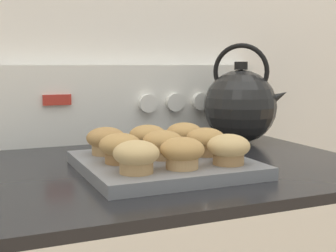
% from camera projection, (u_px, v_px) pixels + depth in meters
% --- Properties ---
extents(wall_back, '(8.00, 0.05, 2.40)m').
position_uv_depth(wall_back, '(115.00, 31.00, 1.23)').
color(wall_back, white).
rests_on(wall_back, ground_plane).
extents(control_panel, '(0.76, 0.07, 0.20)m').
position_uv_depth(control_panel, '(123.00, 103.00, 1.21)').
color(control_panel, white).
rests_on(control_panel, stove_range).
extents(muffin_pan, '(0.30, 0.30, 0.02)m').
position_uv_depth(muffin_pan, '(163.00, 164.00, 0.88)').
color(muffin_pan, slate).
rests_on(muffin_pan, stove_range).
extents(muffin_r0_c0, '(0.08, 0.08, 0.05)m').
position_uv_depth(muffin_r0_c0, '(136.00, 156.00, 0.76)').
color(muffin_r0_c0, tan).
rests_on(muffin_r0_c0, muffin_pan).
extents(muffin_r0_c1, '(0.08, 0.08, 0.05)m').
position_uv_depth(muffin_r0_c1, '(182.00, 152.00, 0.79)').
color(muffin_r0_c1, tan).
rests_on(muffin_r0_c1, muffin_pan).
extents(muffin_r0_c2, '(0.08, 0.08, 0.05)m').
position_uv_depth(muffin_r0_c2, '(229.00, 149.00, 0.82)').
color(muffin_r0_c2, '#A37A4C').
rests_on(muffin_r0_c2, muffin_pan).
extents(muffin_r1_c0, '(0.08, 0.08, 0.05)m').
position_uv_depth(muffin_r1_c0, '(120.00, 148.00, 0.83)').
color(muffin_r1_c0, olive).
rests_on(muffin_r1_c0, muffin_pan).
extents(muffin_r1_c1, '(0.08, 0.08, 0.05)m').
position_uv_depth(muffin_r1_c1, '(163.00, 144.00, 0.87)').
color(muffin_r1_c1, tan).
rests_on(muffin_r1_c1, muffin_pan).
extents(muffin_r1_c2, '(0.08, 0.08, 0.05)m').
position_uv_depth(muffin_r1_c2, '(206.00, 141.00, 0.90)').
color(muffin_r1_c2, '#A37A4C').
rests_on(muffin_r1_c2, muffin_pan).
extents(muffin_r2_c0, '(0.08, 0.08, 0.05)m').
position_uv_depth(muffin_r2_c0, '(106.00, 140.00, 0.91)').
color(muffin_r2_c0, tan).
rests_on(muffin_r2_c0, muffin_pan).
extents(muffin_r2_c1, '(0.08, 0.08, 0.05)m').
position_uv_depth(muffin_r2_c1, '(148.00, 138.00, 0.95)').
color(muffin_r2_c1, tan).
rests_on(muffin_r2_c1, muffin_pan).
extents(muffin_r2_c2, '(0.08, 0.08, 0.05)m').
position_uv_depth(muffin_r2_c2, '(184.00, 135.00, 0.98)').
color(muffin_r2_c2, '#A37A4C').
rests_on(muffin_r2_c2, muffin_pan).
extents(tea_kettle, '(0.20, 0.19, 0.25)m').
position_uv_depth(tea_kettle, '(241.00, 105.00, 1.17)').
color(tea_kettle, black).
rests_on(tea_kettle, stove_range).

